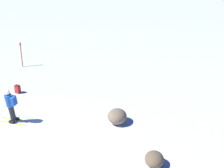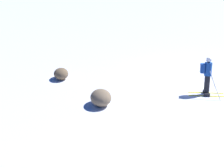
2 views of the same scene
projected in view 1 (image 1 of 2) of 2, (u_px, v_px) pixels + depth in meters
ground_plane at (2, 137)px, 13.83m from camera, size 300.00×300.00×0.00m
skier at (11, 104)px, 14.68m from camera, size 1.25×1.73×1.80m
spare_backpack at (18, 89)px, 18.38m from camera, size 0.33×0.36×0.50m
exposed_boulder_0 at (117, 116)px, 14.94m from camera, size 1.08×0.92×0.70m
exposed_boulder_1 at (154, 159)px, 11.83m from camera, size 0.87×0.74×0.56m
trail_marker at (21, 53)px, 22.71m from camera, size 0.13×0.13×1.85m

